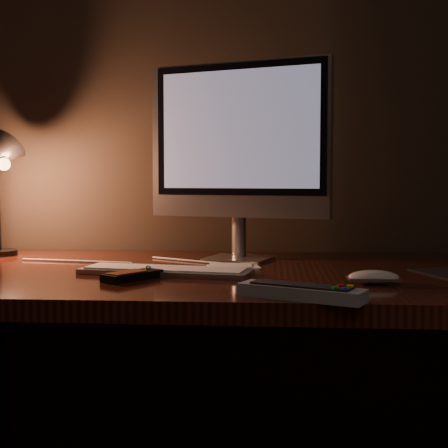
# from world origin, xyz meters

# --- Properties ---
(desk) EXTENTS (1.60, 0.75, 0.75)m
(desk) POSITION_xyz_m (0.00, 1.93, 0.62)
(desk) COLOR #3B150D
(desk) RESTS_ON ground
(monitor) EXTENTS (0.46, 0.18, 0.50)m
(monitor) POSITION_xyz_m (-0.01, 2.03, 1.04)
(monitor) COLOR silver
(monitor) RESTS_ON desk
(keyboard) EXTENTS (0.39, 0.17, 0.01)m
(keyboard) POSITION_xyz_m (-0.16, 1.79, 0.76)
(keyboard) COLOR silver
(keyboard) RESTS_ON desk
(mouse) EXTENTS (0.10, 0.05, 0.02)m
(mouse) POSITION_xyz_m (0.27, 1.69, 0.76)
(mouse) COLOR white
(mouse) RESTS_ON desk
(media_remote) EXTENTS (0.11, 0.13, 0.02)m
(media_remote) POSITION_xyz_m (-0.21, 1.70, 0.76)
(media_remote) COLOR black
(media_remote) RESTS_ON desk
(tv_remote) EXTENTS (0.22, 0.14, 0.03)m
(tv_remote) POSITION_xyz_m (0.13, 1.52, 0.76)
(tv_remote) COLOR gray
(tv_remote) RESTS_ON desk
(papers) EXTENTS (0.13, 0.09, 0.01)m
(papers) POSITION_xyz_m (-0.02, 1.89, 0.75)
(papers) COLOR white
(papers) RESTS_ON desk
(desk_lamp) EXTENTS (0.16, 0.17, 0.34)m
(desk_lamp) POSITION_xyz_m (-0.64, 2.05, 0.98)
(desk_lamp) COLOR black
(desk_lamp) RESTS_ON desk
(cable) EXTENTS (0.53, 0.22, 0.00)m
(cable) POSITION_xyz_m (-0.26, 1.96, 0.75)
(cable) COLOR white
(cable) RESTS_ON desk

